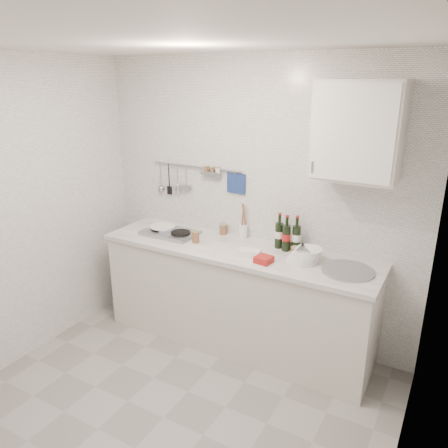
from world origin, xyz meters
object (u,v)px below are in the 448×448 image
object	(u,v)px
wine_bottles	(287,232)
utensil_crock	(243,230)
plate_stack_hob	(161,228)
wall_cabinet	(358,131)
plate_stack_sink	(305,255)

from	to	relation	value
wine_bottles	utensil_crock	world-z (taller)	utensil_crock
plate_stack_hob	wine_bottles	size ratio (longest dim) A/B	0.87
plate_stack_hob	wall_cabinet	bearing A→B (deg)	2.83
plate_stack_hob	utensil_crock	distance (m)	0.79
utensil_crock	wall_cabinet	bearing A→B (deg)	-7.71
plate_stack_hob	wine_bottles	distance (m)	1.23
plate_stack_sink	utensil_crock	size ratio (longest dim) A/B	0.84
wall_cabinet	wine_bottles	size ratio (longest dim) A/B	2.26
wine_bottles	utensil_crock	bearing A→B (deg)	171.07
wall_cabinet	plate_stack_hob	size ratio (longest dim) A/B	2.60
wine_bottles	plate_stack_hob	bearing A→B (deg)	-173.15
wall_cabinet	plate_stack_sink	size ratio (longest dim) A/B	2.54
wall_cabinet	utensil_crock	xyz separation A→B (m)	(-0.97, 0.13, -0.95)
wall_cabinet	wine_bottles	xyz separation A→B (m)	(-0.52, 0.06, -0.87)
plate_stack_sink	wine_bottles	size ratio (longest dim) A/B	0.89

